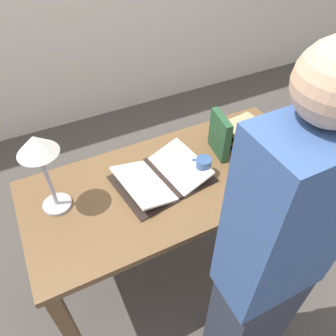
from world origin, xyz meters
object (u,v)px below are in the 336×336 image
object	(u,v)px
coffee_mug	(203,167)
person_reader	(267,274)
book_standing_upright	(220,135)
open_book	(162,176)
book_stack_tall	(246,136)
reading_lamp	(39,153)

from	to	relation	value
coffee_mug	person_reader	bearing A→B (deg)	-99.07
book_standing_upright	coffee_mug	bearing A→B (deg)	-137.88
person_reader	coffee_mug	bearing A→B (deg)	-99.07
open_book	book_standing_upright	size ratio (longest dim) A/B	2.10
open_book	book_standing_upright	bearing A→B (deg)	0.20
coffee_mug	book_stack_tall	bearing A→B (deg)	15.32
reading_lamp	person_reader	world-z (taller)	person_reader
book_standing_upright	person_reader	world-z (taller)	person_reader
book_stack_tall	person_reader	bearing A→B (deg)	-121.31
reading_lamp	coffee_mug	world-z (taller)	reading_lamp
open_book	reading_lamp	xyz separation A→B (m)	(-0.51, 0.06, 0.30)
book_stack_tall	book_standing_upright	distance (m)	0.18
reading_lamp	coffee_mug	size ratio (longest dim) A/B	3.86
book_stack_tall	open_book	bearing A→B (deg)	-176.33
open_book	coffee_mug	world-z (taller)	coffee_mug
book_stack_tall	person_reader	world-z (taller)	person_reader
open_book	coffee_mug	distance (m)	0.21
coffee_mug	person_reader	size ratio (longest dim) A/B	0.06
open_book	reading_lamp	distance (m)	0.59
book_stack_tall	coffee_mug	bearing A→B (deg)	-164.68
book_stack_tall	reading_lamp	size ratio (longest dim) A/B	0.77
book_stack_tall	person_reader	size ratio (longest dim) A/B	0.19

